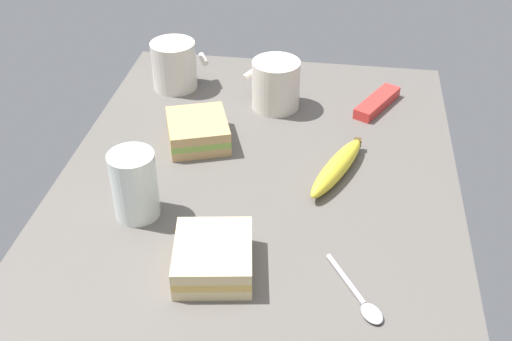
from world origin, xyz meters
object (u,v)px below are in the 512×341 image
snack_bar (377,103)px  glass_of_milk (135,188)px  coffee_mug_black (174,65)px  spoon (361,299)px  coffee_mug_milky (277,84)px  banana (337,167)px  sandwich_main (213,257)px  sandwich_side (198,131)px

snack_bar → glass_of_milk: bearing=-15.9°
coffee_mug_black → spoon: (52.22, 37.44, -4.47)cm
glass_of_milk → spoon: size_ratio=0.88×
coffee_mug_black → glass_of_milk: glass_of_milk is taller
coffee_mug_milky → spoon: coffee_mug_milky is taller
banana → snack_bar: banana is taller
coffee_mug_black → banana: coffee_mug_black is taller
coffee_mug_milky → coffee_mug_black: bearing=-103.0°
sandwich_main → banana: size_ratio=0.72×
coffee_mug_black → sandwich_side: bearing=25.0°
sandwich_main → glass_of_milk: size_ratio=1.21×
sandwich_side → banana: sandwich_side is taller
spoon → snack_bar: (-49.77, 2.40, 0.62)cm
coffee_mug_milky → sandwich_main: (44.50, -3.07, -2.57)cm
sandwich_side → banana: (6.48, 24.32, -0.58)cm
sandwich_side → snack_bar: bearing=118.2°
coffee_mug_milky → sandwich_main: 44.68cm
glass_of_milk → sandwich_main: bearing=53.8°
coffee_mug_black → spoon: 64.41cm
coffee_mug_milky → snack_bar: coffee_mug_milky is taller
banana → spoon: bearing=9.0°
sandwich_side → snack_bar: sandwich_side is taller
coffee_mug_milky → sandwich_side: size_ratio=0.82×
sandwich_main → spoon: bearing=81.6°
coffee_mug_black → snack_bar: bearing=86.5°
snack_bar → sandwich_side: bearing=-33.7°
sandwich_main → glass_of_milk: bearing=-126.2°
sandwich_main → glass_of_milk: glass_of_milk is taller
sandwich_main → sandwich_side: (-30.30, -8.92, -0.00)cm
snack_bar → sandwich_main: bearing=2.9°
banana → sandwich_main: bearing=-32.9°
sandwich_side → coffee_mug_black: bearing=-155.0°
coffee_mug_black → glass_of_milk: size_ratio=1.05×
sandwich_main → snack_bar: 51.82cm
coffee_mug_milky → spoon: (47.39, 16.57, -4.39)cm
coffee_mug_milky → sandwich_side: coffee_mug_milky is taller
glass_of_milk → snack_bar: size_ratio=0.83×
coffee_mug_black → sandwich_main: (49.34, 17.80, -2.65)cm
banana → glass_of_milk: bearing=-64.4°
banana → coffee_mug_black: bearing=-127.5°
sandwich_main → snack_bar: (-46.88, 22.04, -1.20)cm
sandwich_main → spoon: 19.93cm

